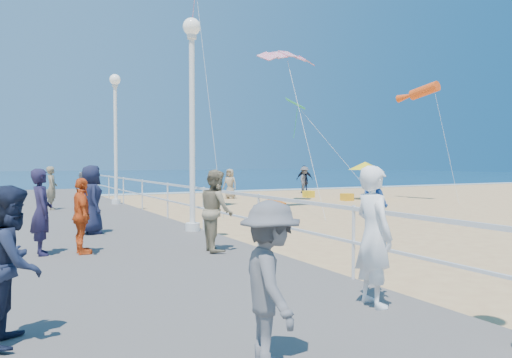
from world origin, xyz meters
name	(u,v)px	position (x,y,z in m)	size (l,w,h in m)	color
ground	(360,233)	(0.00, 0.00, 0.00)	(160.00, 160.00, 0.00)	tan
ocean	(71,176)	(0.00, 65.00, 0.01)	(160.00, 90.00, 0.05)	#0C2B4C
surf_line	(161,193)	(0.00, 20.50, 0.03)	(160.00, 1.20, 0.04)	white
boardwalk	(105,245)	(-7.50, 0.00, 0.20)	(5.00, 44.00, 0.40)	slate
railing	(204,197)	(-5.05, 0.00, 1.25)	(0.05, 42.00, 0.55)	white
lamp_post_mid	(192,101)	(-5.35, 0.00, 3.66)	(0.44, 0.44, 5.32)	white
lamp_post_far	(115,125)	(-5.35, 9.00, 3.66)	(0.44, 0.44, 5.32)	white
woman_holding_toddler	(374,236)	(-5.69, -7.18, 1.25)	(0.62, 0.41, 1.70)	white
toddler_held	(375,203)	(-5.54, -7.03, 1.63)	(0.36, 0.28, 0.75)	blue
spectator_0	(41,212)	(-8.99, -1.76, 1.21)	(0.59, 0.39, 1.62)	#1C1836
spectator_1	(216,210)	(-5.93, -2.88, 1.20)	(0.77, 0.60, 1.59)	gray
spectator_2	(270,284)	(-7.67, -8.17, 1.11)	(0.92, 0.53, 1.42)	#5E5E63
spectator_3	(82,216)	(-8.31, -2.01, 1.12)	(0.84, 0.35, 1.44)	#D74F1A
spectator_4	(91,199)	(-7.70, 0.64, 1.23)	(0.81, 0.53, 1.66)	#171A33
spectator_5	(84,191)	(-6.94, 6.70, 1.10)	(1.30, 0.41, 1.40)	#515155
spectator_6	(52,188)	(-7.93, 7.62, 1.19)	(0.57, 0.38, 1.57)	#7B6F55
spectator_7	(12,264)	(-9.60, -6.52, 1.16)	(0.74, 0.57, 1.52)	#1B223C
beach_walker_a	(305,180)	(8.76, 16.46, 0.91)	(1.18, 0.68, 1.83)	#504F54
beach_walker_b	(305,179)	(8.87, 16.63, 0.94)	(1.11, 0.46, 1.89)	#1B233D
beach_walker_c	(230,184)	(2.31, 14.48, 0.87)	(0.85, 0.55, 1.73)	gray
box_kite	(275,210)	(-0.39, 4.49, 0.30)	(0.55, 0.55, 0.60)	red
beach_umbrella	(365,166)	(8.73, 10.22, 1.91)	(1.90, 1.90, 2.14)	white
beach_chair_left	(309,194)	(6.82, 13.06, 0.20)	(0.55, 0.55, 0.40)	yellow
beach_chair_right	(347,197)	(7.34, 10.05, 0.20)	(0.55, 0.55, 0.40)	orange
kite_parafoil	(287,54)	(1.79, 7.21, 6.91)	(2.62, 0.90, 0.30)	#D8194B
kite_windsock	(424,91)	(10.89, 7.95, 5.98)	(0.56, 0.56, 2.69)	#ED4B13
kite_diamond_green	(296,104)	(4.55, 10.91, 5.23)	(1.15, 1.15, 0.02)	#27B669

